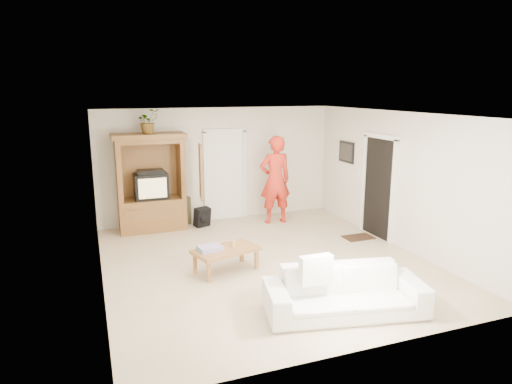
% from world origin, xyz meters
% --- Properties ---
extents(floor, '(6.00, 6.00, 0.00)m').
position_xyz_m(floor, '(0.00, 0.00, 0.00)').
color(floor, tan).
rests_on(floor, ground).
extents(ceiling, '(6.00, 6.00, 0.00)m').
position_xyz_m(ceiling, '(0.00, 0.00, 2.60)').
color(ceiling, white).
rests_on(ceiling, floor).
extents(wall_back, '(5.50, 0.00, 5.50)m').
position_xyz_m(wall_back, '(0.00, 3.00, 1.30)').
color(wall_back, silver).
rests_on(wall_back, floor).
extents(wall_front, '(5.50, 0.00, 5.50)m').
position_xyz_m(wall_front, '(0.00, -3.00, 1.30)').
color(wall_front, silver).
rests_on(wall_front, floor).
extents(wall_left, '(0.00, 6.00, 6.00)m').
position_xyz_m(wall_left, '(-2.75, 0.00, 1.30)').
color(wall_left, silver).
rests_on(wall_left, floor).
extents(wall_right, '(0.00, 6.00, 6.00)m').
position_xyz_m(wall_right, '(2.75, 0.00, 1.30)').
color(wall_right, silver).
rests_on(wall_right, floor).
extents(armoire, '(1.82, 1.14, 2.10)m').
position_xyz_m(armoire, '(-1.58, 2.66, 0.91)').
color(armoire, brown).
rests_on(armoire, floor).
extents(door_back, '(0.85, 0.05, 2.04)m').
position_xyz_m(door_back, '(0.15, 2.97, 1.02)').
color(door_back, white).
rests_on(door_back, floor).
extents(doorway_right, '(0.05, 0.90, 2.04)m').
position_xyz_m(doorway_right, '(2.73, 0.60, 1.02)').
color(doorway_right, black).
rests_on(doorway_right, floor).
extents(framed_picture, '(0.03, 0.60, 0.48)m').
position_xyz_m(framed_picture, '(2.73, 1.90, 1.60)').
color(framed_picture, black).
rests_on(framed_picture, wall_right).
extents(doormat, '(0.60, 0.40, 0.02)m').
position_xyz_m(doormat, '(2.30, 0.60, 0.01)').
color(doormat, '#382316').
rests_on(doormat, floor).
extents(plant, '(0.57, 0.54, 0.51)m').
position_xyz_m(plant, '(-1.60, 2.63, 2.35)').
color(plant, '#4C7238').
rests_on(plant, armoire).
extents(man, '(0.75, 0.50, 2.00)m').
position_xyz_m(man, '(1.11, 2.24, 1.00)').
color(man, red).
rests_on(man, floor).
extents(sofa, '(2.29, 1.26, 0.63)m').
position_xyz_m(sofa, '(0.31, -2.13, 0.32)').
color(sofa, white).
rests_on(sofa, floor).
extents(coffee_table, '(1.20, 0.86, 0.40)m').
position_xyz_m(coffee_table, '(-0.77, -0.14, 0.35)').
color(coffee_table, '#9C6936').
rests_on(coffee_table, floor).
extents(towel, '(0.42, 0.33, 0.08)m').
position_xyz_m(towel, '(-1.05, -0.14, 0.44)').
color(towel, '#FF54C4').
rests_on(towel, coffee_table).
extents(candle, '(0.08, 0.08, 0.10)m').
position_xyz_m(candle, '(-0.63, -0.09, 0.45)').
color(candle, tan).
rests_on(candle, coffee_table).
extents(backpack_black, '(0.39, 0.31, 0.42)m').
position_xyz_m(backpack_black, '(-0.54, 2.50, 0.21)').
color(backpack_black, black).
rests_on(backpack_black, floor).
extents(backpack_olive, '(0.39, 0.34, 0.63)m').
position_xyz_m(backpack_olive, '(-0.92, 2.85, 0.31)').
color(backpack_olive, '#47442B').
rests_on(backpack_olive, floor).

